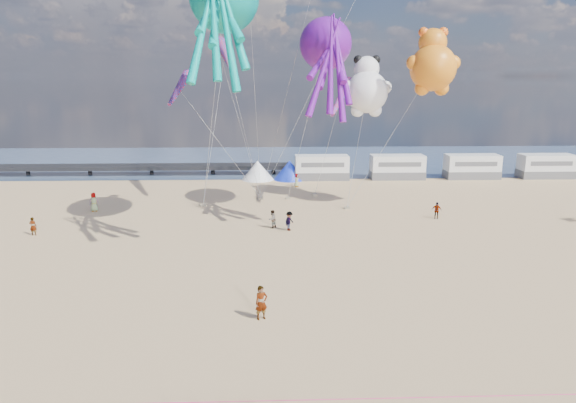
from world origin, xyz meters
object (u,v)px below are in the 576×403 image
object	(u,v)px
motorhome_2	(472,166)
windsock_mid	(341,97)
sandbag_e	(261,198)
kite_panda	(367,92)
tent_white	(258,170)
motorhome_3	(546,166)
sandbag_b	(288,198)
windsock_left	(225,54)
motorhome_1	(397,167)
sandbag_a	(203,205)
beachgoer_2	(289,221)
windsock_right	(179,89)
beachgoer_6	(94,202)
standing_person	(261,303)
sandbag_c	(347,208)
motorhome_0	(322,167)
beachgoer_0	(296,180)
beachgoer_5	(33,226)
tent_blue	(290,170)
kite_teddy_orange	(433,68)
sandbag_d	(315,195)
beachgoer_3	(436,210)
beachgoer_1	(272,219)
kite_octopus_purple	(325,44)

from	to	relation	value
motorhome_2	windsock_mid	size ratio (longest dim) A/B	0.96
sandbag_e	kite_panda	world-z (taller)	kite_panda
tent_white	windsock_mid	size ratio (longest dim) A/B	0.58
motorhome_3	kite_panda	world-z (taller)	kite_panda
sandbag_b	windsock_left	xyz separation A→B (m)	(-6.12, -0.94, 14.54)
motorhome_1	sandbag_a	xyz separation A→B (m)	(-22.59, -13.25, -1.39)
motorhome_2	sandbag_a	bearing A→B (deg)	-157.56
beachgoer_2	windsock_right	size ratio (longest dim) A/B	0.31
motorhome_3	beachgoer_6	xyz separation A→B (m)	(-51.73, -14.90, -0.59)
standing_person	sandbag_c	distance (m)	24.34
motorhome_0	standing_person	xyz separation A→B (m)	(-6.92, -37.87, -0.57)
beachgoer_0	beachgoer_5	size ratio (longest dim) A/B	1.01
beachgoer_0	sandbag_b	xyz separation A→B (m)	(-1.19, -6.25, -0.66)
tent_blue	beachgoer_0	xyz separation A→B (m)	(0.63, -4.35, -0.43)
sandbag_a	kite_panda	xyz separation A→B (m)	(16.24, 1.51, 10.93)
motorhome_3	kite_teddy_orange	bearing A→B (deg)	-141.55
tent_blue	kite_teddy_orange	size ratio (longest dim) A/B	0.57
sandbag_d	windsock_left	world-z (taller)	windsock_left
sandbag_c	beachgoer_3	bearing A→B (deg)	-26.02
tent_blue	windsock_left	distance (m)	18.94
standing_person	kite_teddy_orange	size ratio (longest dim) A/B	0.26
beachgoer_0	beachgoer_1	distance (m)	16.96
kite_panda	windsock_mid	size ratio (longest dim) A/B	1.02
motorhome_2	windsock_mid	xyz separation A→B (m)	(-18.67, -13.56, 9.12)
tent_white	kite_panda	distance (m)	18.95
kite_teddy_orange	beachgoer_1	bearing A→B (deg)	-139.70
motorhome_2	standing_person	world-z (taller)	motorhome_2
kite_octopus_purple	windsock_right	xyz separation A→B (m)	(-12.83, -0.49, -3.80)
motorhome_1	kite_octopus_purple	bearing A→B (deg)	-123.98
beachgoer_3	kite_panda	bearing A→B (deg)	150.23
tent_white	sandbag_d	xyz separation A→B (m)	(6.38, -9.15, -1.09)
motorhome_0	sandbag_e	bearing A→B (deg)	-125.22
tent_white	tent_blue	world-z (taller)	same
tent_blue	sandbag_e	size ratio (longest dim) A/B	8.00
sandbag_c	sandbag_d	xyz separation A→B (m)	(-2.65, 5.73, 0.00)
beachgoer_5	windsock_right	distance (m)	16.58
beachgoer_6	sandbag_e	xyz separation A→B (m)	(15.80, 4.38, -0.80)
windsock_right	standing_person	bearing A→B (deg)	-59.53
motorhome_3	motorhome_0	bearing A→B (deg)	180.00
motorhome_3	beachgoer_3	xyz separation A→B (m)	(-19.90, -18.58, -0.74)
beachgoer_0	windsock_right	world-z (taller)	windsock_right
windsock_mid	beachgoer_2	bearing A→B (deg)	-100.44
motorhome_3	windsock_right	world-z (taller)	windsock_right
tent_white	kite_teddy_orange	world-z (taller)	kite_teddy_orange
windsock_mid	windsock_right	distance (m)	15.04
motorhome_1	beachgoer_3	size ratio (longest dim) A/B	4.33
motorhome_2	standing_person	bearing A→B (deg)	-124.39
kite_panda	beachgoer_2	bearing A→B (deg)	-119.60
motorhome_2	beachgoer_0	bearing A→B (deg)	-168.99
beachgoer_6	beachgoer_3	bearing A→B (deg)	161.75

